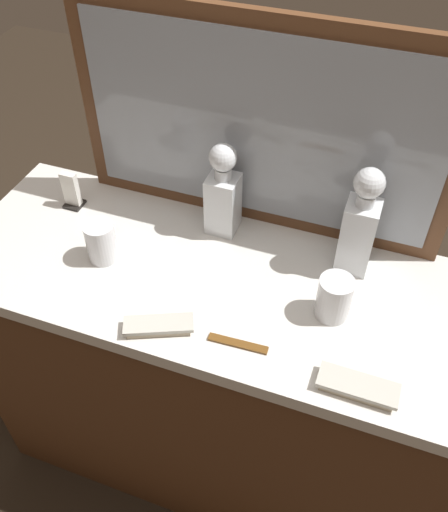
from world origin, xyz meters
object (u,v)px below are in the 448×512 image
Objects in this scene: crystal_tumbler_far_left at (101,243)px; silver_brush_far_left at (159,326)px; tortoiseshell_comb at (238,344)px; crystal_decanter_front at (359,230)px; silver_brush_rear at (358,387)px; crystal_decanter_left at (223,197)px; crystal_tumbler_left at (334,299)px; napkin_holder at (72,192)px.

crystal_tumbler_far_left is 0.66× the size of silver_brush_far_left.
silver_brush_far_left is 1.20× the size of tortoiseshell_comb.
crystal_tumbler_far_left is at bearing -162.52° from crystal_decanter_front.
crystal_decanter_front is at bearing 17.48° from crystal_tumbler_far_left.
crystal_tumbler_far_left reaches higher than silver_brush_rear.
silver_brush_far_left is at bearing -136.34° from crystal_decanter_front.
crystal_decanter_left is 0.59m from silver_brush_rear.
silver_brush_far_left is (-0.36, -0.18, -0.04)m from crystal_tumbler_left.
silver_brush_far_left is at bearing -92.68° from crystal_decanter_left.
crystal_decanter_left is 0.33m from crystal_tumbler_far_left.
crystal_tumbler_far_left is at bearing 160.88° from tortoiseshell_comb.
crystal_decanter_left is at bearing 40.41° from crystal_tumbler_far_left.
crystal_decanter_left reaches higher than tortoiseshell_comb.
crystal_decanter_front is at bearing -3.50° from crystal_decanter_left.
crystal_decanter_left is 0.41m from tortoiseshell_comb.
tortoiseshell_comb is at bearing 174.59° from silver_brush_rear.
tortoiseshell_comb is (0.18, 0.02, -0.01)m from silver_brush_far_left.
crystal_tumbler_left is 1.00× the size of napkin_holder.
silver_brush_rear is at bearing -63.12° from crystal_tumbler_left.
crystal_tumbler_far_left is at bearing 144.41° from silver_brush_far_left.
crystal_decanter_front is at bearing 60.40° from tortoiseshell_comb.
napkin_holder is at bearing 169.59° from crystal_tumbler_left.
crystal_tumbler_left is 0.41m from silver_brush_far_left.
crystal_tumbler_left reaches higher than tortoiseshell_comb.
silver_brush_rear is at bearing -13.89° from crystal_tumbler_far_left.
crystal_tumbler_far_left is 0.24m from napkin_holder.
crystal_tumbler_far_left is 0.79× the size of tortoiseshell_comb.
silver_brush_rear is at bearing -0.47° from silver_brush_far_left.
crystal_tumbler_left is (-0.01, -0.17, -0.07)m from crystal_decanter_front.
crystal_decanter_left is 1.59× the size of silver_brush_rear.
crystal_decanter_front reaches higher than silver_brush_rear.
silver_brush_rear is at bearing -77.39° from crystal_decanter_front.
silver_brush_far_left is at bearing -38.05° from napkin_holder.
silver_brush_far_left is 1.52× the size of napkin_holder.
napkin_holder is at bearing 153.15° from tortoiseshell_comb.
crystal_decanter_front is at bearing 43.66° from silver_brush_far_left.
crystal_tumbler_far_left is 0.71m from silver_brush_rear.
silver_brush_rear is at bearing -41.20° from crystal_decanter_left.
crystal_tumbler_left is at bearing 1.60° from crystal_tumbler_far_left.
silver_brush_rear is (0.69, -0.17, -0.04)m from crystal_tumbler_far_left.
napkin_holder is (-0.60, 0.30, 0.04)m from tortoiseshell_comb.
silver_brush_far_left is (-0.02, -0.38, -0.09)m from crystal_decanter_left.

